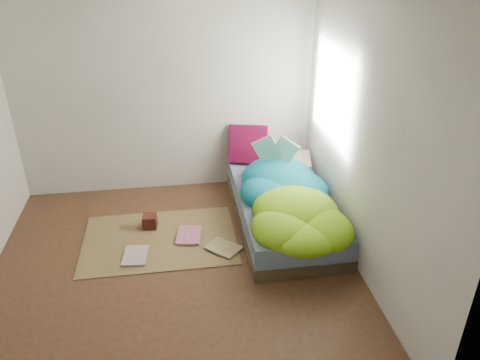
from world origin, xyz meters
The scene contains 12 objects.
ground centered at (0.00, 0.00, 0.00)m, with size 3.50×3.50×0.00m, color #442A1A.
room_walls centered at (0.01, 0.01, 1.63)m, with size 3.54×3.54×2.62m.
bed centered at (1.22, 0.72, 0.17)m, with size 1.00×2.00×0.34m.
duvet centered at (1.22, 0.50, 0.51)m, with size 0.96×1.84×0.34m, color #075076, non-canonical shape.
rug centered at (-0.15, 0.55, 0.01)m, with size 1.60×1.10×0.01m, color brown.
pillow_floral centered at (1.41, 1.39, 0.40)m, with size 0.58×0.36×0.13m, color beige.
pillow_magenta centered at (0.97, 1.63, 0.57)m, with size 0.47×0.15×0.47m, color #4B0529.
open_book centered at (1.20, 1.09, 0.81)m, with size 0.43×0.09×0.26m, color green, non-canonical shape.
wooden_box centered at (-0.25, 0.80, 0.09)m, with size 0.15×0.15×0.15m, color #36150C.
floor_book_a centered at (-0.51, 0.29, 0.02)m, with size 0.24×0.33×0.02m, color silver.
floor_book_b centered at (0.03, 0.57, 0.03)m, with size 0.26×0.34×0.03m, color pink.
floor_book_c centered at (0.42, 0.18, 0.02)m, with size 0.24×0.33×0.03m, color tan.
Camera 1 is at (0.09, -3.62, 2.88)m, focal length 35.00 mm.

